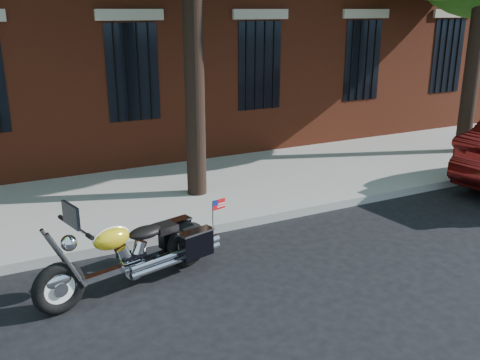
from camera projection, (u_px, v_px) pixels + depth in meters
name	position (u px, v px, depth m)	size (l,w,h in m)	color
ground	(244.00, 269.00, 7.45)	(120.00, 120.00, 0.00)	black
curb	(205.00, 229.00, 8.60)	(40.00, 0.16, 0.15)	gray
sidewalk	(166.00, 195.00, 10.20)	(40.00, 3.60, 0.15)	gray
motorcycle	(137.00, 253.00, 6.89)	(2.63, 1.14, 1.32)	black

